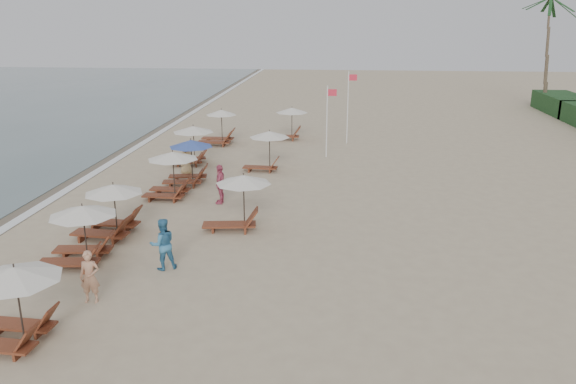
# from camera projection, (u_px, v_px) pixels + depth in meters

# --- Properties ---
(ground) EXTENTS (160.00, 160.00, 0.00)m
(ground) POSITION_uv_depth(u_px,v_px,m) (265.00, 283.00, 18.47)
(ground) COLOR tan
(ground) RESTS_ON ground
(wet_sand_band) EXTENTS (3.20, 140.00, 0.01)m
(wet_sand_band) POSITION_uv_depth(u_px,v_px,m) (48.00, 186.00, 29.14)
(wet_sand_band) COLOR #6B5E4C
(wet_sand_band) RESTS_ON ground
(foam_line) EXTENTS (0.50, 140.00, 0.02)m
(foam_line) POSITION_uv_depth(u_px,v_px,m) (72.00, 187.00, 29.02)
(foam_line) COLOR white
(foam_line) RESTS_ON ground
(lounger_station_0) EXTENTS (2.55, 2.35, 2.19)m
(lounger_station_0) POSITION_uv_depth(u_px,v_px,m) (12.00, 303.00, 14.71)
(lounger_station_0) COLOR brown
(lounger_station_0) RESTS_ON ground
(lounger_station_1) EXTENTS (2.68, 2.30, 2.11)m
(lounger_station_1) POSITION_uv_depth(u_px,v_px,m) (78.00, 235.00, 19.71)
(lounger_station_1) COLOR brown
(lounger_station_1) RESTS_ON ground
(lounger_station_2) EXTENTS (2.75, 2.24, 2.08)m
(lounger_station_2) POSITION_uv_depth(u_px,v_px,m) (108.00, 212.00, 22.30)
(lounger_station_2) COLOR brown
(lounger_station_2) RESTS_ON ground
(lounger_station_3) EXTENTS (2.61, 2.37, 2.23)m
(lounger_station_3) POSITION_uv_depth(u_px,v_px,m) (169.00, 174.00, 26.95)
(lounger_station_3) COLOR brown
(lounger_station_3) RESTS_ON ground
(lounger_station_4) EXTENTS (2.60, 2.23, 2.30)m
(lounger_station_4) POSITION_uv_depth(u_px,v_px,m) (187.00, 162.00, 29.25)
(lounger_station_4) COLOR brown
(lounger_station_4) RESTS_ON ground
(lounger_station_5) EXTENTS (2.52, 2.36, 2.26)m
(lounger_station_5) POSITION_uv_depth(u_px,v_px,m) (191.00, 143.00, 33.15)
(lounger_station_5) COLOR brown
(lounger_station_5) RESTS_ON ground
(lounger_station_6) EXTENTS (2.64, 2.06, 2.35)m
(lounger_station_6) POSITION_uv_depth(u_px,v_px,m) (217.00, 130.00, 38.54)
(lounger_station_6) COLOR brown
(lounger_station_6) RESTS_ON ground
(inland_station_0) EXTENTS (2.84, 2.24, 2.22)m
(inland_station_0) POSITION_uv_depth(u_px,v_px,m) (237.00, 199.00, 22.80)
(inland_station_0) COLOR brown
(inland_station_0) RESTS_ON ground
(inland_station_1) EXTENTS (2.64, 2.24, 2.22)m
(inland_station_1) POSITION_uv_depth(u_px,v_px,m) (266.00, 146.00, 31.67)
(inland_station_1) COLOR brown
(inland_station_1) RESTS_ON ground
(inland_station_2) EXTENTS (2.86, 2.24, 2.22)m
(inland_station_2) POSITION_uv_depth(u_px,v_px,m) (288.00, 122.00, 39.93)
(inland_station_2) COLOR brown
(inland_station_2) RESTS_ON ground
(beachgoer_near) EXTENTS (0.64, 0.46, 1.63)m
(beachgoer_near) POSITION_uv_depth(u_px,v_px,m) (90.00, 277.00, 17.04)
(beachgoer_near) COLOR tan
(beachgoer_near) RESTS_ON ground
(beachgoer_mid_a) EXTENTS (1.09, 1.02, 1.80)m
(beachgoer_mid_a) POSITION_uv_depth(u_px,v_px,m) (163.00, 244.00, 19.29)
(beachgoer_mid_a) COLOR teal
(beachgoer_mid_a) RESTS_ON ground
(beachgoer_far_a) EXTENTS (0.48, 1.09, 1.84)m
(beachgoer_far_a) POSITION_uv_depth(u_px,v_px,m) (220.00, 184.00, 26.20)
(beachgoer_far_a) COLOR #C04C6A
(beachgoer_far_a) RESTS_ON ground
(beachgoer_far_b) EXTENTS (0.96, 1.01, 1.75)m
(beachgoer_far_b) POSITION_uv_depth(u_px,v_px,m) (186.00, 159.00, 31.11)
(beachgoer_far_b) COLOR tan
(beachgoer_far_b) RESTS_ON ground
(flag_pole_near) EXTENTS (0.59, 0.08, 4.33)m
(flag_pole_near) POSITION_uv_depth(u_px,v_px,m) (328.00, 118.00, 34.60)
(flag_pole_near) COLOR silver
(flag_pole_near) RESTS_ON ground
(flag_pole_far) EXTENTS (0.59, 0.08, 4.83)m
(flag_pole_far) POSITION_uv_depth(u_px,v_px,m) (348.00, 104.00, 38.33)
(flag_pole_far) COLOR silver
(flag_pole_far) RESTS_ON ground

